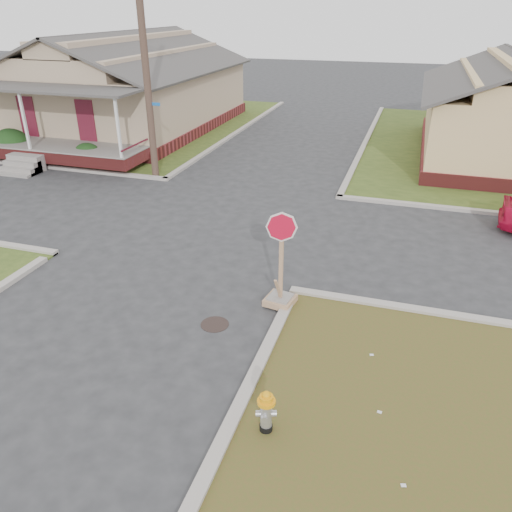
% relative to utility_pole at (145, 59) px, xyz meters
% --- Properties ---
extents(ground, '(120.00, 120.00, 0.00)m').
position_rel_utility_pole_xyz_m(ground, '(4.20, -8.90, -4.66)').
color(ground, '#2A2A2D').
rests_on(ground, ground).
extents(verge_far_left, '(19.00, 19.00, 0.05)m').
position_rel_utility_pole_xyz_m(verge_far_left, '(-8.80, 9.10, -4.64)').
color(verge_far_left, '#374B1B').
rests_on(verge_far_left, ground).
extents(curbs, '(80.00, 40.00, 0.12)m').
position_rel_utility_pole_xyz_m(curbs, '(4.20, -3.90, -4.66)').
color(curbs, '#A39C94').
rests_on(curbs, ground).
extents(manhole, '(0.64, 0.64, 0.01)m').
position_rel_utility_pole_xyz_m(manhole, '(6.40, -9.40, -4.66)').
color(manhole, black).
rests_on(manhole, ground).
extents(corner_house, '(10.10, 15.50, 5.30)m').
position_rel_utility_pole_xyz_m(corner_house, '(-5.80, 7.78, -2.38)').
color(corner_house, maroon).
rests_on(corner_house, ground).
extents(side_house_yellow, '(7.60, 11.60, 4.70)m').
position_rel_utility_pole_xyz_m(side_house_yellow, '(14.20, 7.60, -2.47)').
color(side_house_yellow, maroon).
rests_on(side_house_yellow, ground).
extents(utility_pole, '(1.80, 0.28, 9.00)m').
position_rel_utility_pole_xyz_m(utility_pole, '(0.00, 0.00, 0.00)').
color(utility_pole, '#3F2D24').
rests_on(utility_pole, ground).
extents(fire_hydrant, '(0.31, 0.31, 0.83)m').
position_rel_utility_pole_xyz_m(fire_hydrant, '(8.41, -12.10, -4.16)').
color(fire_hydrant, black).
rests_on(fire_hydrant, ground).
extents(stop_sign, '(0.67, 0.66, 2.38)m').
position_rel_utility_pole_xyz_m(stop_sign, '(7.60, -8.16, -4.10)').
color(stop_sign, tan).
rests_on(stop_sign, ground).
extents(hedge_left, '(1.63, 1.33, 1.24)m').
position_rel_utility_pole_xyz_m(hedge_left, '(-7.79, 0.61, -3.99)').
color(hedge_left, '#183C15').
rests_on(hedge_left, verge_far_left).
extents(hedge_right, '(1.34, 1.10, 1.03)m').
position_rel_utility_pole_xyz_m(hedge_right, '(-3.61, 0.52, -4.10)').
color(hedge_right, '#183C15').
rests_on(hedge_right, verge_far_left).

